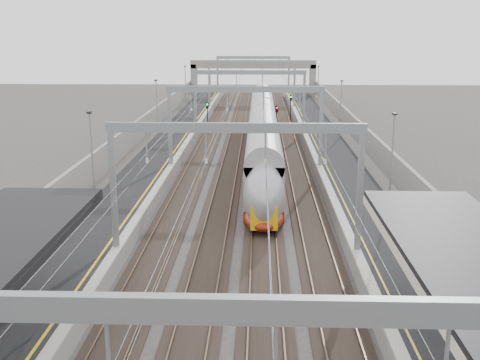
{
  "coord_description": "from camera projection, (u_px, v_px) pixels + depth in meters",
  "views": [
    {
      "loc": [
        1.18,
        -7.59,
        12.09
      ],
      "look_at": [
        0.0,
        28.55,
        3.03
      ],
      "focal_mm": 45.0,
      "sensor_mm": 36.0,
      "label": 1
    }
  ],
  "objects": [
    {
      "name": "signal_red_far",
      "position": [
        291.0,
        103.0,
        81.51
      ],
      "size": [
        0.32,
        0.32,
        3.48
      ],
      "color": "black",
      "rests_on": "ground"
    },
    {
      "name": "wall_right",
      "position": [
        372.0,
        152.0,
        53.22
      ],
      "size": [
        0.3,
        120.0,
        3.2
      ],
      "primitive_type": "cube",
      "color": "gray",
      "rests_on": "ground"
    },
    {
      "name": "overhead_line",
      "position": [
        248.0,
        92.0,
        58.89
      ],
      "size": [
        13.0,
        140.0,
        6.6
      ],
      "color": "gray",
      "rests_on": "platform_left"
    },
    {
      "name": "platform_left",
      "position": [
        157.0,
        162.0,
        54.1
      ],
      "size": [
        4.0,
        120.0,
        1.0
      ],
      "primitive_type": "cube",
      "color": "black",
      "rests_on": "ground"
    },
    {
      "name": "train",
      "position": [
        263.0,
        140.0,
        56.47
      ],
      "size": [
        2.58,
        47.01,
        4.08
      ],
      "color": "maroon",
      "rests_on": "ground"
    },
    {
      "name": "signal_red_near",
      "position": [
        277.0,
        115.0,
        70.4
      ],
      "size": [
        0.32,
        0.32,
        3.48
      ],
      "color": "black",
      "rests_on": "ground"
    },
    {
      "name": "platform_right",
      "position": [
        336.0,
        163.0,
        53.59
      ],
      "size": [
        4.0,
        120.0,
        1.0
      ],
      "primitive_type": "cube",
      "color": "black",
      "rests_on": "ground"
    },
    {
      "name": "signal_green",
      "position": [
        207.0,
        111.0,
        73.46
      ],
      "size": [
        0.32,
        0.32,
        3.48
      ],
      "color": "black",
      "rests_on": "ground"
    },
    {
      "name": "wall_left",
      "position": [
        121.0,
        150.0,
        53.93
      ],
      "size": [
        0.3,
        120.0,
        3.2
      ],
      "primitive_type": "cube",
      "color": "gray",
      "rests_on": "ground"
    },
    {
      "name": "tracks",
      "position": [
        246.0,
        168.0,
        53.95
      ],
      "size": [
        11.4,
        140.0,
        0.2
      ],
      "color": "black",
      "rests_on": "ground"
    },
    {
      "name": "overbridge",
      "position": [
        253.0,
        69.0,
        106.0
      ],
      "size": [
        22.0,
        2.2,
        6.9
      ],
      "color": "gray",
      "rests_on": "ground"
    }
  ]
}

